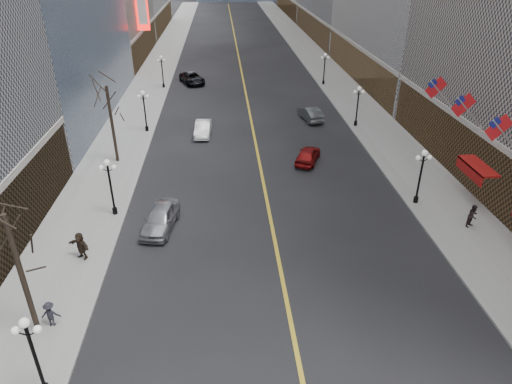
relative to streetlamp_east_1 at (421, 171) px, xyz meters
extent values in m
cube|color=gray|center=(2.20, 40.00, -2.83)|extent=(6.00, 230.00, 0.15)
cube|color=gray|center=(-25.80, 40.00, -2.83)|extent=(6.00, 230.00, 0.15)
cube|color=gold|center=(-11.80, 50.00, -2.89)|extent=(0.25, 200.00, 0.02)
cube|color=#4C3D32|center=(6.60, -1.00, -0.30)|extent=(2.80, 41.00, 5.00)
cube|color=#4C3D32|center=(6.60, 38.00, -0.30)|extent=(2.80, 35.00, 5.00)
cube|color=#4C3D32|center=(6.60, 76.00, -0.30)|extent=(2.80, 39.00, 5.00)
cube|color=#4C3D32|center=(6.60, 119.00, -0.30)|extent=(2.80, 45.00, 5.00)
cube|color=#4C3D32|center=(-30.20, 57.00, -0.30)|extent=(2.80, 29.00, 5.00)
cube|color=#4C3D32|center=(-30.20, 91.00, -0.30)|extent=(2.80, 37.00, 5.00)
cylinder|color=black|center=(0.00, 0.00, -2.50)|extent=(0.36, 0.36, 0.50)
cylinder|color=black|center=(0.00, 0.00, -0.75)|extent=(0.16, 0.16, 4.00)
sphere|color=white|center=(0.00, 0.00, 1.55)|extent=(0.44, 0.44, 0.44)
sphere|color=white|center=(-0.45, 0.00, 1.15)|extent=(0.36, 0.36, 0.36)
sphere|color=white|center=(0.45, 0.00, 1.15)|extent=(0.36, 0.36, 0.36)
cylinder|color=black|center=(0.00, 18.00, -2.50)|extent=(0.36, 0.36, 0.50)
cylinder|color=black|center=(0.00, 18.00, -0.75)|extent=(0.16, 0.16, 4.00)
sphere|color=white|center=(0.00, 18.00, 1.55)|extent=(0.44, 0.44, 0.44)
sphere|color=white|center=(-0.45, 18.00, 1.15)|extent=(0.36, 0.36, 0.36)
sphere|color=white|center=(0.45, 18.00, 1.15)|extent=(0.36, 0.36, 0.36)
cylinder|color=black|center=(0.00, 36.00, -2.50)|extent=(0.36, 0.36, 0.50)
cylinder|color=black|center=(0.00, 36.00, -0.75)|extent=(0.16, 0.16, 4.00)
sphere|color=white|center=(0.00, 36.00, 1.55)|extent=(0.44, 0.44, 0.44)
sphere|color=white|center=(-0.45, 36.00, 1.15)|extent=(0.36, 0.36, 0.36)
sphere|color=white|center=(0.45, 36.00, 1.15)|extent=(0.36, 0.36, 0.36)
cylinder|color=black|center=(-23.60, -16.00, -0.75)|extent=(0.16, 0.16, 4.00)
sphere|color=white|center=(-23.60, -16.00, 1.55)|extent=(0.44, 0.44, 0.44)
sphere|color=white|center=(-24.05, -16.00, 1.15)|extent=(0.36, 0.36, 0.36)
sphere|color=white|center=(-23.15, -16.00, 1.15)|extent=(0.36, 0.36, 0.36)
cylinder|color=black|center=(-23.60, 0.00, -2.50)|extent=(0.36, 0.36, 0.50)
cylinder|color=black|center=(-23.60, 0.00, -0.75)|extent=(0.16, 0.16, 4.00)
sphere|color=white|center=(-23.60, 0.00, 1.55)|extent=(0.44, 0.44, 0.44)
sphere|color=white|center=(-24.05, 0.00, 1.15)|extent=(0.36, 0.36, 0.36)
sphere|color=white|center=(-23.15, 0.00, 1.15)|extent=(0.36, 0.36, 0.36)
cylinder|color=black|center=(-23.60, 18.00, -2.50)|extent=(0.36, 0.36, 0.50)
cylinder|color=black|center=(-23.60, 18.00, -0.75)|extent=(0.16, 0.16, 4.00)
sphere|color=white|center=(-23.60, 18.00, 1.55)|extent=(0.44, 0.44, 0.44)
sphere|color=white|center=(-24.05, 18.00, 1.15)|extent=(0.36, 0.36, 0.36)
sphere|color=white|center=(-23.15, 18.00, 1.15)|extent=(0.36, 0.36, 0.36)
cylinder|color=black|center=(-23.60, 36.00, -2.50)|extent=(0.36, 0.36, 0.50)
cylinder|color=black|center=(-23.60, 36.00, -0.75)|extent=(0.16, 0.16, 4.00)
sphere|color=white|center=(-23.60, 36.00, 1.55)|extent=(0.44, 0.44, 0.44)
sphere|color=white|center=(-24.05, 36.00, 1.15)|extent=(0.36, 0.36, 0.36)
sphere|color=white|center=(-23.15, 36.00, 1.15)|extent=(0.36, 0.36, 0.36)
cylinder|color=#B2B2B7|center=(4.00, -3.00, 3.90)|extent=(2.49, 0.12, 2.49)
cube|color=red|center=(3.35, -3.00, 4.55)|extent=(1.94, 0.04, 1.94)
cube|color=navy|center=(3.00, -3.00, 4.90)|extent=(0.88, 0.06, 0.88)
cylinder|color=#B2B2B7|center=(4.00, 2.00, 3.90)|extent=(2.49, 0.12, 2.49)
cube|color=red|center=(3.35, 2.00, 4.55)|extent=(1.94, 0.04, 1.94)
cube|color=navy|center=(3.00, 2.00, 4.90)|extent=(0.88, 0.06, 0.88)
cylinder|color=#B2B2B7|center=(4.00, 7.00, 3.90)|extent=(2.49, 0.12, 2.49)
cube|color=red|center=(3.35, 7.00, 4.55)|extent=(1.94, 0.04, 1.94)
cube|color=navy|center=(3.00, 7.00, 4.90)|extent=(0.88, 0.06, 0.88)
cube|color=maroon|center=(4.50, 0.00, 0.30)|extent=(1.40, 4.00, 0.15)
cube|color=maroon|center=(3.85, 0.00, -0.10)|extent=(0.10, 4.00, 0.90)
cylinder|color=#2D231C|center=(-25.30, -12.00, 0.85)|extent=(0.28, 0.28, 7.20)
cylinder|color=#2D231C|center=(-25.30, 10.00, 0.85)|extent=(0.28, 0.28, 7.20)
imported|color=#9C9EA3|center=(-19.90, -2.09, -2.05)|extent=(2.85, 5.27, 1.70)
imported|color=white|center=(-17.35, 16.53, -2.14)|extent=(1.84, 4.70, 1.52)
imported|color=black|center=(-19.55, 38.33, -2.09)|extent=(4.53, 6.38, 1.61)
imported|color=maroon|center=(-7.19, 8.65, -2.14)|extent=(3.38, 4.79, 1.51)
imported|color=#4B5052|center=(-4.78, 20.65, -2.11)|extent=(2.52, 5.01, 1.58)
imported|color=black|center=(2.65, -3.77, -1.87)|extent=(0.97, 0.85, 1.76)
imported|color=black|center=(-24.65, -11.63, -1.99)|extent=(0.99, 0.42, 1.52)
imported|color=black|center=(-24.61, -5.56, -1.80)|extent=(1.74, 1.39, 1.89)
camera|label=1|loc=(-15.10, -30.69, 15.19)|focal=32.00mm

